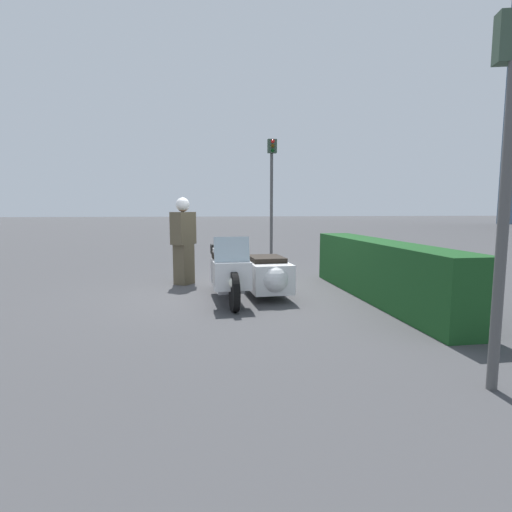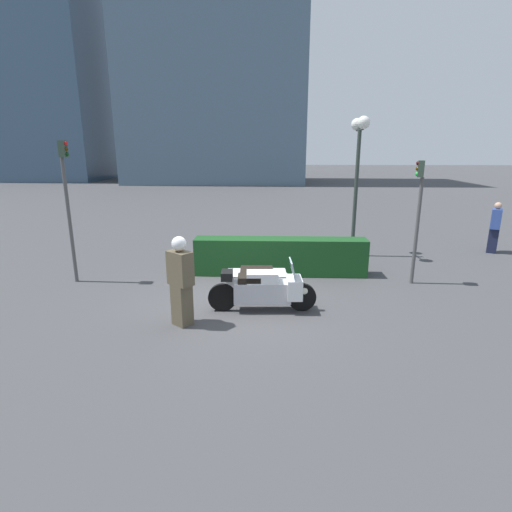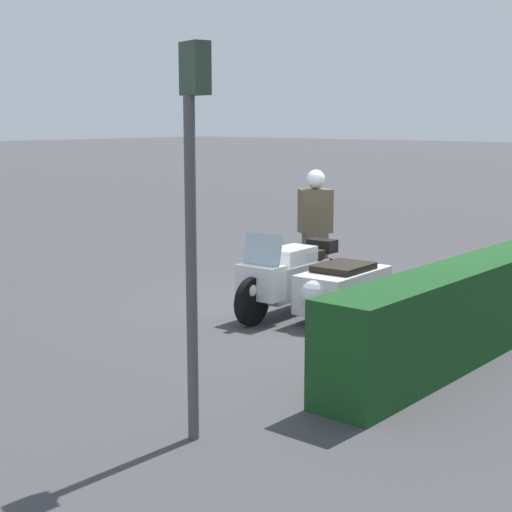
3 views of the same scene
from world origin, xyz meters
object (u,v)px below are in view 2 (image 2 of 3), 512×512
Objects in this scene: officer_rider at (181,279)px; pedestrian_bystander at (495,228)px; hedge_bush_curbside at (280,256)px; traffic_light_near at (418,204)px; twin_lamp_post at (359,148)px; traffic_light_far at (67,192)px; police_motorcycle at (263,285)px.

pedestrian_bystander is at bearing 162.10° from officer_rider.
traffic_light_near is (3.42, -0.65, 1.58)m from hedge_bush_curbside.
twin_lamp_post is 5.53m from pedestrian_bystander.
officer_rider is at bearing 43.14° from traffic_light_near.
traffic_light_far is 13.27m from pedestrian_bystander.
officer_rider is 0.38× the size of hedge_bush_curbside.
pedestrian_bystander reaches higher than police_motorcycle.
police_motorcycle is 2.05m from officer_rider.
twin_lamp_post is at bearing 40.93° from hedge_bush_curbside.
police_motorcycle is 1.37× the size of pedestrian_bystander.
traffic_light_far reaches higher than hedge_bush_curbside.
twin_lamp_post is at bearing 17.64° from traffic_light_far.
traffic_light_far reaches higher than officer_rider.
police_motorcycle is at bearing -123.26° from twin_lamp_post.
twin_lamp_post is at bearing -53.75° from traffic_light_near.
hedge_bush_curbside is at bearing 76.31° from police_motorcycle.
pedestrian_bystander is at bearing 7.28° from twin_lamp_post.
twin_lamp_post is (2.85, 4.35, 2.99)m from police_motorcycle.
hedge_bush_curbside is at bearing -139.07° from twin_lamp_post.
hedge_bush_curbside is 1.09× the size of twin_lamp_post.
police_motorcycle is 2.29m from hedge_bush_curbside.
hedge_bush_curbside is at bearing -171.99° from officer_rider.
officer_rider is at bearing -40.11° from traffic_light_far.
pedestrian_bystander is (7.27, 2.72, 0.35)m from hedge_bush_curbside.
pedestrian_bystander is at bearing -122.65° from traffic_light_near.
hedge_bush_curbside is 7.77m from pedestrian_bystander.
police_motorcycle is at bearing 165.02° from officer_rider.
officer_rider reaches higher than pedestrian_bystander.
hedge_bush_curbside is at bearing 5.45° from traffic_light_near.
officer_rider reaches higher than police_motorcycle.
traffic_light_far is at bearing 17.55° from traffic_light_near.
traffic_light_far is (-7.84, -2.96, -1.08)m from twin_lamp_post.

